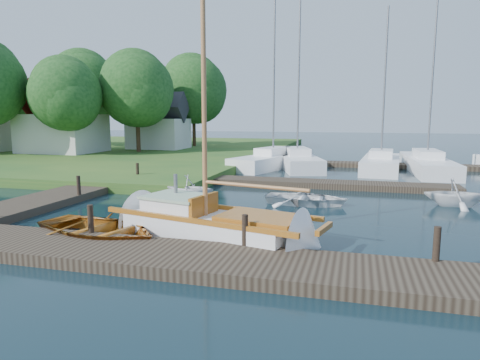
% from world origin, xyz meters
% --- Properties ---
extents(ground, '(160.00, 160.00, 0.00)m').
position_xyz_m(ground, '(0.00, 0.00, 0.00)').
color(ground, black).
rests_on(ground, ground).
extents(near_dock, '(18.00, 2.20, 0.30)m').
position_xyz_m(near_dock, '(0.00, -6.00, 0.15)').
color(near_dock, '#2C2219').
rests_on(near_dock, ground).
extents(left_dock, '(2.20, 18.00, 0.30)m').
position_xyz_m(left_dock, '(-8.00, 2.00, 0.15)').
color(left_dock, '#2C2219').
rests_on(left_dock, ground).
extents(far_dock, '(14.00, 1.60, 0.30)m').
position_xyz_m(far_dock, '(2.00, 6.50, 0.15)').
color(far_dock, '#2C2219').
rests_on(far_dock, ground).
extents(pontoon, '(30.00, 1.60, 0.30)m').
position_xyz_m(pontoon, '(10.00, 16.00, 0.15)').
color(pontoon, '#2C2219').
rests_on(pontoon, ground).
extents(shore, '(50.00, 40.00, 0.50)m').
position_xyz_m(shore, '(-28.00, 22.00, 0.25)').
color(shore, '#275320').
rests_on(shore, ground).
extents(mooring_post_1, '(0.16, 0.16, 0.80)m').
position_xyz_m(mooring_post_1, '(-3.00, -5.00, 0.70)').
color(mooring_post_1, black).
rests_on(mooring_post_1, near_dock).
extents(mooring_post_2, '(0.16, 0.16, 0.80)m').
position_xyz_m(mooring_post_2, '(1.50, -5.00, 0.70)').
color(mooring_post_2, black).
rests_on(mooring_post_2, near_dock).
extents(mooring_post_3, '(0.16, 0.16, 0.80)m').
position_xyz_m(mooring_post_3, '(6.00, -5.00, 0.70)').
color(mooring_post_3, black).
rests_on(mooring_post_3, near_dock).
extents(mooring_post_4, '(0.16, 0.16, 0.80)m').
position_xyz_m(mooring_post_4, '(-7.00, 0.00, 0.70)').
color(mooring_post_4, black).
rests_on(mooring_post_4, left_dock).
extents(mooring_post_5, '(0.16, 0.16, 0.80)m').
position_xyz_m(mooring_post_5, '(-7.00, 5.00, 0.70)').
color(mooring_post_5, black).
rests_on(mooring_post_5, left_dock).
extents(sailboat, '(7.41, 3.59, 9.83)m').
position_xyz_m(sailboat, '(0.30, -3.73, 0.34)').
color(sailboat, white).
rests_on(sailboat, ground).
extents(dinghy, '(4.66, 3.84, 0.84)m').
position_xyz_m(dinghy, '(-2.98, -4.70, 0.42)').
color(dinghy, brown).
rests_on(dinghy, ground).
extents(tender_b, '(2.28, 2.00, 1.15)m').
position_xyz_m(tender_b, '(-2.76, 1.83, 0.57)').
color(tender_b, white).
rests_on(tender_b, ground).
extents(tender_c, '(3.44, 2.57, 0.68)m').
position_xyz_m(tender_c, '(2.26, 1.95, 0.34)').
color(tender_c, white).
rests_on(tender_c, ground).
extents(tender_d, '(2.42, 2.12, 1.23)m').
position_xyz_m(tender_d, '(8.02, 3.18, 0.62)').
color(tender_d, white).
rests_on(tender_d, ground).
extents(marina_boat_0, '(4.74, 8.69, 11.84)m').
position_xyz_m(marina_boat_0, '(-1.42, 13.92, 0.58)').
color(marina_boat_0, white).
rests_on(marina_boat_0, ground).
extents(marina_boat_1, '(4.58, 8.76, 11.44)m').
position_xyz_m(marina_boat_1, '(0.20, 14.28, 0.57)').
color(marina_boat_1, white).
rests_on(marina_boat_1, ground).
extents(marina_boat_2, '(2.85, 7.49, 10.28)m').
position_xyz_m(marina_boat_2, '(5.71, 13.78, 0.57)').
color(marina_boat_2, white).
rests_on(marina_boat_2, ground).
extents(marina_boat_3, '(2.50, 9.87, 12.68)m').
position_xyz_m(marina_boat_3, '(8.58, 14.45, 0.58)').
color(marina_boat_3, white).
rests_on(marina_boat_3, ground).
extents(house_a, '(6.30, 5.00, 6.29)m').
position_xyz_m(house_a, '(-20.00, 16.00, 2.96)').
color(house_a, silver).
rests_on(house_a, shore).
extents(house_c, '(5.25, 4.00, 5.28)m').
position_xyz_m(house_c, '(-14.00, 22.00, 2.58)').
color(house_c, silver).
rests_on(house_c, shore).
extents(tree_2, '(5.83, 5.75, 7.82)m').
position_xyz_m(tree_2, '(-18.00, 14.05, 5.25)').
color(tree_2, '#332114').
rests_on(tree_2, shore).
extents(tree_3, '(6.41, 6.38, 8.74)m').
position_xyz_m(tree_3, '(-14.00, 18.05, 5.81)').
color(tree_3, '#332114').
rests_on(tree_3, shore).
extents(tree_4, '(7.01, 7.01, 9.66)m').
position_xyz_m(tree_4, '(-22.00, 22.05, 6.37)').
color(tree_4, '#332114').
rests_on(tree_4, shore).
extents(tree_5, '(6.00, 5.94, 8.10)m').
position_xyz_m(tree_5, '(-30.00, 20.05, 5.42)').
color(tree_5, '#332114').
rests_on(tree_5, shore).
extents(tree_7, '(6.83, 6.83, 9.38)m').
position_xyz_m(tree_7, '(-12.00, 26.05, 6.20)').
color(tree_7, '#332114').
rests_on(tree_7, shore).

